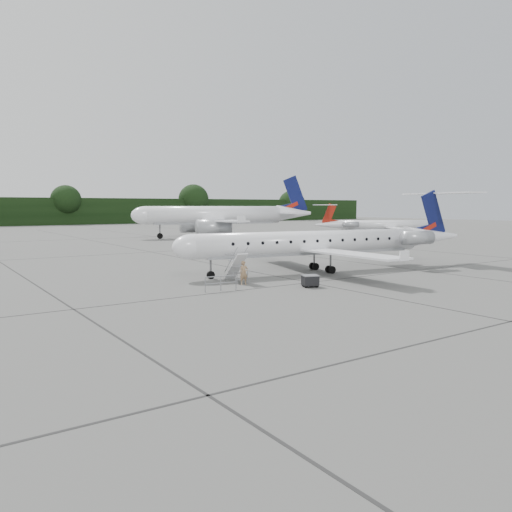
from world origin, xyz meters
TOP-DOWN VIEW (x-y plane):
  - ground at (0.00, 0.00)m, footprint 320.00×320.00m
  - treeline at (0.00, 130.00)m, footprint 260.00×4.00m
  - main_regional_jet at (0.37, 7.22)m, footprint 29.96×23.57m
  - airstair at (-7.93, 6.20)m, footprint 1.22×2.58m
  - passenger at (-8.14, 4.83)m, footprint 0.69×0.53m
  - safety_railing at (-10.89, 3.38)m, footprint 2.19×0.35m
  - baggage_cart at (-4.93, 1.34)m, footprint 1.27×1.15m
  - bg_narrowbody at (16.65, 52.24)m, footprint 35.25×28.89m
  - bg_regional_right at (44.15, 36.98)m, footprint 27.20×23.73m

SIDE VIEW (x-z plane):
  - ground at x=0.00m, z-range 0.00..0.00m
  - baggage_cart at x=-4.93m, z-range 0.00..0.90m
  - safety_railing at x=-10.89m, z-range 0.00..1.00m
  - passenger at x=-8.14m, z-range 0.00..1.70m
  - airstair at x=-7.93m, z-range 0.00..2.19m
  - bg_regional_right at x=44.15m, z-range 0.00..5.95m
  - main_regional_jet at x=0.37m, z-range 0.00..7.00m
  - treeline at x=0.00m, z-range 0.00..8.00m
  - bg_narrowbody at x=16.65m, z-range 0.00..11.08m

